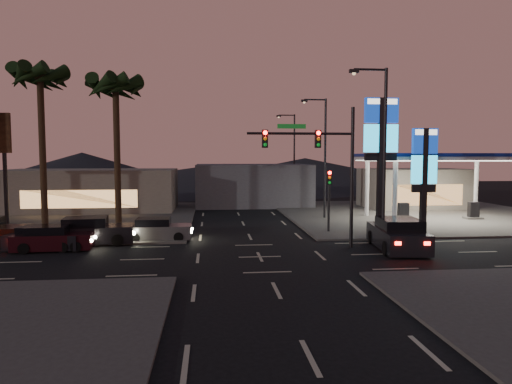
{
  "coord_description": "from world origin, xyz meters",
  "views": [
    {
      "loc": [
        -2.55,
        -23.25,
        5.19
      ],
      "look_at": [
        0.32,
        5.12,
        3.0
      ],
      "focal_mm": 32.0,
      "sensor_mm": 36.0,
      "label": 1
    }
  ],
  "objects": [
    {
      "name": "car_lane_b_front",
      "position": [
        -5.87,
        5.5,
        0.64
      ],
      "size": [
        4.25,
        1.82,
        1.38
      ],
      "color": "#525255",
      "rests_on": "ground"
    },
    {
      "name": "hill_center",
      "position": [
        0.0,
        60.0,
        2.0
      ],
      "size": [
        60.0,
        60.0,
        4.0
      ],
      "primitive_type": "cone",
      "color": "black",
      "rests_on": "ground"
    },
    {
      "name": "pylon_sign_tall",
      "position": [
        8.5,
        5.5,
        6.39
      ],
      "size": [
        2.2,
        0.35,
        9.0
      ],
      "color": "black",
      "rests_on": "ground"
    },
    {
      "name": "traffic_signal_mast",
      "position": [
        3.76,
        1.99,
        5.23
      ],
      "size": [
        6.1,
        0.39,
        8.0
      ],
      "color": "black",
      "rests_on": "ground"
    },
    {
      "name": "pedestal_signal",
      "position": [
        5.5,
        6.98,
        2.92
      ],
      "size": [
        0.32,
        0.39,
        4.3
      ],
      "color": "black",
      "rests_on": "ground"
    },
    {
      "name": "gas_station",
      "position": [
        16.0,
        12.0,
        5.08
      ],
      "size": [
        12.2,
        8.2,
        5.47
      ],
      "color": "silver",
      "rests_on": "ground"
    },
    {
      "name": "ground",
      "position": [
        0.0,
        0.0,
        0.0
      ],
      "size": [
        140.0,
        140.0,
        0.0
      ],
      "primitive_type": "plane",
      "color": "black",
      "rests_on": "ground"
    },
    {
      "name": "palm_a",
      "position": [
        -9.0,
        9.5,
        9.43
      ],
      "size": [
        4.41,
        4.41,
        10.86
      ],
      "color": "black",
      "rests_on": "ground"
    },
    {
      "name": "car_lane_a_mid",
      "position": [
        -11.3,
        2.84,
        0.65
      ],
      "size": [
        4.38,
        2.05,
        1.4
      ],
      "color": "black",
      "rests_on": "ground"
    },
    {
      "name": "building_far_mid",
      "position": [
        2.0,
        26.0,
        2.2
      ],
      "size": [
        12.0,
        9.0,
        4.4
      ],
      "primitive_type": "cube",
      "color": "#4C4C51",
      "rests_on": "ground"
    },
    {
      "name": "convenience_store",
      "position": [
        18.0,
        21.0,
        2.0
      ],
      "size": [
        10.0,
        6.0,
        4.0
      ],
      "primitive_type": "cube",
      "color": "#726B5B",
      "rests_on": "ground"
    },
    {
      "name": "palm_b",
      "position": [
        -14.0,
        9.5,
        9.97
      ],
      "size": [
        4.41,
        4.41,
        11.46
      ],
      "color": "black",
      "rests_on": "ground"
    },
    {
      "name": "car_lane_a_front",
      "position": [
        -11.82,
        3.01,
        0.63
      ],
      "size": [
        4.27,
        2.03,
        1.36
      ],
      "color": "black",
      "rests_on": "ground"
    },
    {
      "name": "corner_lot_ne",
      "position": [
        16.0,
        16.0,
        0.06
      ],
      "size": [
        24.0,
        24.0,
        0.12
      ],
      "primitive_type": "cube",
      "color": "#47443F",
      "rests_on": "ground"
    },
    {
      "name": "hill_left",
      "position": [
        -25.0,
        60.0,
        3.0
      ],
      "size": [
        40.0,
        40.0,
        6.0
      ],
      "primitive_type": "cone",
      "color": "black",
      "rests_on": "ground"
    },
    {
      "name": "car_lane_b_mid",
      "position": [
        -9.67,
        4.49,
        0.75
      ],
      "size": [
        5.15,
        2.59,
        1.62
      ],
      "color": "black",
      "rests_on": "ground"
    },
    {
      "name": "building_far_west",
      "position": [
        -14.0,
        22.0,
        2.0
      ],
      "size": [
        16.0,
        8.0,
        4.0
      ],
      "primitive_type": "cube",
      "color": "#726B5B",
      "rests_on": "ground"
    },
    {
      "name": "corner_lot_nw",
      "position": [
        -16.0,
        16.0,
        0.06
      ],
      "size": [
        24.0,
        24.0,
        0.12
      ],
      "primitive_type": "cube",
      "color": "#47443F",
      "rests_on": "ground"
    },
    {
      "name": "hill_right",
      "position": [
        15.0,
        60.0,
        2.5
      ],
      "size": [
        50.0,
        50.0,
        5.0
      ],
      "primitive_type": "cone",
      "color": "black",
      "rests_on": "ground"
    },
    {
      "name": "streetlight_mid",
      "position": [
        6.79,
        14.0,
        5.72
      ],
      "size": [
        2.14,
        0.25,
        10.0
      ],
      "color": "black",
      "rests_on": "ground"
    },
    {
      "name": "suv_station",
      "position": [
        7.89,
        1.09,
        0.83
      ],
      "size": [
        2.87,
        5.6,
        1.79
      ],
      "color": "black",
      "rests_on": "ground"
    },
    {
      "name": "pylon_sign_short",
      "position": [
        11.0,
        4.5,
        4.66
      ],
      "size": [
        1.6,
        0.35,
        7.0
      ],
      "color": "black",
      "rests_on": "ground"
    },
    {
      "name": "streetlight_far",
      "position": [
        6.79,
        28.0,
        5.72
      ],
      "size": [
        2.14,
        0.25,
        10.0
      ],
      "color": "black",
      "rests_on": "ground"
    },
    {
      "name": "streetlight_near",
      "position": [
        6.79,
        1.0,
        5.72
      ],
      "size": [
        2.14,
        0.25,
        10.0
      ],
      "color": "black",
      "rests_on": "ground"
    }
  ]
}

